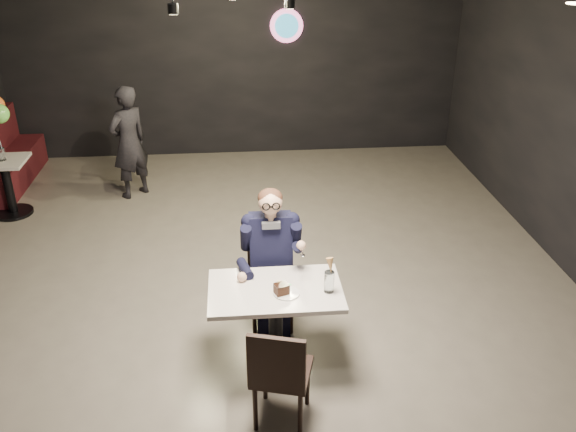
{
  "coord_description": "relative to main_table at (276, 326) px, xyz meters",
  "views": [
    {
      "loc": [
        -0.02,
        -4.95,
        3.52
      ],
      "look_at": [
        0.41,
        -0.15,
        1.11
      ],
      "focal_mm": 38.0,
      "sensor_mm": 36.0,
      "label": 1
    }
  ],
  "objects": [
    {
      "name": "floor",
      "position": [
        -0.25,
        0.75,
        -0.38
      ],
      "size": [
        9.0,
        9.0,
        0.0
      ],
      "primitive_type": "plane",
      "color": "slate",
      "rests_on": "ground"
    },
    {
      "name": "wall_sign",
      "position": [
        0.55,
        5.22,
        1.62
      ],
      "size": [
        0.5,
        0.06,
        0.5
      ],
      "primitive_type": null,
      "color": "pink",
      "rests_on": "floor"
    },
    {
      "name": "main_table",
      "position": [
        0.0,
        0.0,
        0.0
      ],
      "size": [
        1.1,
        0.7,
        0.75
      ],
      "primitive_type": "cube",
      "color": "silver",
      "rests_on": "floor"
    },
    {
      "name": "chair_far",
      "position": [
        0.0,
        0.55,
        0.09
      ],
      "size": [
        0.42,
        0.46,
        0.92
      ],
      "primitive_type": "cube",
      "color": "black",
      "rests_on": "floor"
    },
    {
      "name": "chair_near",
      "position": [
        0.0,
        -0.66,
        0.09
      ],
      "size": [
        0.53,
        0.56,
        0.92
      ],
      "primitive_type": "cube",
      "rotation": [
        0.0,
        0.0,
        -0.27
      ],
      "color": "black",
      "rests_on": "floor"
    },
    {
      "name": "seated_man",
      "position": [
        0.0,
        0.55,
        0.34
      ],
      "size": [
        0.6,
        0.8,
        1.44
      ],
      "primitive_type": "cube",
      "color": "black",
      "rests_on": "floor"
    },
    {
      "name": "dessert_plate",
      "position": [
        0.09,
        -0.08,
        0.38
      ],
      "size": [
        0.22,
        0.22,
        0.01
      ],
      "primitive_type": "cylinder",
      "color": "white",
      "rests_on": "main_table"
    },
    {
      "name": "cake_slice",
      "position": [
        0.05,
        -0.09,
        0.43
      ],
      "size": [
        0.13,
        0.12,
        0.08
      ],
      "primitive_type": "cube",
      "rotation": [
        0.0,
        0.0,
        0.35
      ],
      "color": "black",
      "rests_on": "dessert_plate"
    },
    {
      "name": "mint_leaf",
      "position": [
        0.1,
        -0.09,
        0.47
      ],
      "size": [
        0.06,
        0.04,
        0.01
      ],
      "primitive_type": "ellipsoid",
      "color": "#2D8B42",
      "rests_on": "cake_slice"
    },
    {
      "name": "sundae_glass",
      "position": [
        0.43,
        -0.08,
        0.47
      ],
      "size": [
        0.08,
        0.08,
        0.18
      ],
      "primitive_type": "cylinder",
      "color": "silver",
      "rests_on": "main_table"
    },
    {
      "name": "wafer_cone",
      "position": [
        0.44,
        -0.07,
        0.62
      ],
      "size": [
        0.07,
        0.07,
        0.12
      ],
      "primitive_type": "cone",
      "rotation": [
        0.0,
        0.0,
        0.26
      ],
      "color": "tan",
      "rests_on": "sundae_glass"
    },
    {
      "name": "booth_bench",
      "position": [
        -3.5,
        4.21,
        0.1
      ],
      "size": [
        0.48,
        1.9,
        0.95
      ],
      "primitive_type": "cube",
      "color": "#3F0E0D",
      "rests_on": "floor"
    },
    {
      "name": "side_table",
      "position": [
        -3.2,
        3.21,
        -0.03
      ],
      "size": [
        0.56,
        0.56,
        0.7
      ],
      "primitive_type": "cube",
      "color": "silver",
      "rests_on": "floor"
    },
    {
      "name": "balloon_vase",
      "position": [
        -3.2,
        3.21,
        0.45
      ],
      "size": [
        0.1,
        0.1,
        0.16
      ],
      "primitive_type": "cylinder",
      "color": "silver",
      "rests_on": "side_table"
    },
    {
      "name": "passerby",
      "position": [
        -1.7,
        3.68,
        0.39
      ],
      "size": [
        0.66,
        0.65,
        1.53
      ],
      "primitive_type": "imported",
      "rotation": [
        0.0,
        0.0,
        3.91
      ],
      "color": "black",
      "rests_on": "floor"
    }
  ]
}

